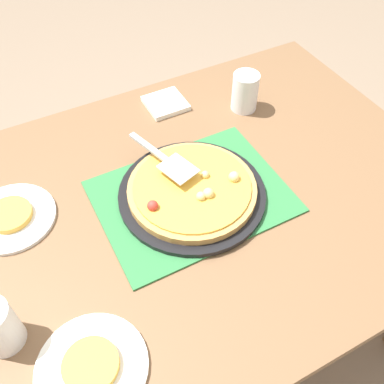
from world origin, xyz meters
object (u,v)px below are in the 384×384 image
pizza (192,189)px  served_slice_left (9,215)px  plate_far_right (92,368)px  pizza_server (165,159)px  pizza_pan (192,194)px  cup_near (245,92)px  plate_near_left (11,218)px  served_slice_right (91,365)px  napkin_stack (166,103)px

pizza → served_slice_left: pizza is taller
plate_far_right → pizza_server: pizza_server is taller
pizza_pan → cup_near: size_ratio=3.17×
pizza_pan → plate_near_left: bearing=-18.7°
pizza → pizza_server: 0.11m
cup_near → served_slice_right: bearing=38.4°
served_slice_left → napkin_stack: (-0.53, -0.23, -0.01)m
pizza → served_slice_left: bearing=-18.8°
pizza_pan → plate_near_left: size_ratio=1.73×
pizza_pan → pizza_server: size_ratio=1.63×
served_slice_left → pizza_server: (-0.40, 0.05, 0.05)m
pizza_pan → pizza_server: (0.03, -0.09, 0.06)m
served_slice_right → napkin_stack: 0.82m
served_slice_right → cup_near: 0.88m
pizza_pan → plate_far_right: pizza_pan is taller
served_slice_right → napkin_stack: (-0.48, -0.67, -0.01)m
cup_near → pizza: bearing=38.7°
served_slice_left → plate_far_right: bearing=97.4°
pizza → napkin_stack: pizza is taller
plate_near_left → served_slice_right: 0.44m
plate_far_right → napkin_stack: napkin_stack is taller
cup_near → napkin_stack: 0.25m
pizza_server → napkin_stack: (-0.13, -0.28, -0.06)m
plate_near_left → pizza_server: bearing=172.6°
served_slice_right → pizza: bearing=-141.8°
cup_near → napkin_stack: size_ratio=1.00×
served_slice_right → pizza_server: pizza_server is taller
pizza_pan → napkin_stack: (-0.10, -0.38, -0.01)m
napkin_stack → cup_near: bearing=149.6°
pizza → napkin_stack: (-0.10, -0.38, -0.03)m
plate_near_left → cup_near: cup_near is taller
pizza_pan → plate_near_left: (0.43, -0.15, -0.01)m
pizza_pan → pizza: pizza is taller
cup_near → pizza_pan: bearing=38.6°
pizza_pan → pizza: 0.02m
pizza_pan → served_slice_left: size_ratio=3.45×
plate_near_left → plate_far_right: 0.44m
cup_near → napkin_stack: bearing=-30.4°
served_slice_left → served_slice_right: (-0.06, 0.44, 0.00)m
pizza → served_slice_left: 0.46m
served_slice_right → plate_near_left: bearing=-82.6°
pizza_server → napkin_stack: size_ratio=1.94×
pizza → pizza_server: (0.03, -0.09, 0.04)m
plate_far_right → pizza_server: bearing=-131.6°
served_slice_left → napkin_stack: served_slice_left is taller
napkin_stack → pizza: bearing=74.7°
plate_near_left → napkin_stack: size_ratio=1.83×
pizza_pan → served_slice_right: 0.48m
plate_near_left → pizza: bearing=161.2°
plate_near_left → plate_far_right: (-0.06, 0.44, 0.00)m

